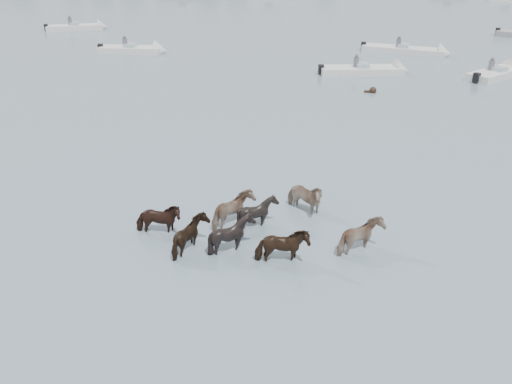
# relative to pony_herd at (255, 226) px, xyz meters

# --- Properties ---
(ground) EXTENTS (400.00, 400.00, 0.00)m
(ground) POSITION_rel_pony_herd_xyz_m (1.53, 0.61, -0.43)
(ground) COLOR slate
(ground) RESTS_ON ground
(pony_herd) EXTENTS (7.82, 4.42, 1.35)m
(pony_herd) POSITION_rel_pony_herd_xyz_m (0.00, 0.00, 0.00)
(pony_herd) COLOR black
(pony_herd) RESTS_ON ground
(swimming_pony) EXTENTS (0.72, 0.44, 0.44)m
(swimming_pony) POSITION_rel_pony_herd_xyz_m (5.11, 17.24, -0.33)
(swimming_pony) COLOR black
(swimming_pony) RESTS_ON ground
(motorboat_a) EXTENTS (5.45, 1.69, 1.92)m
(motorboat_a) POSITION_rel_pony_herd_xyz_m (-11.93, 26.78, -0.20)
(motorboat_a) COLOR silver
(motorboat_a) RESTS_ON ground
(motorboat_b) EXTENTS (6.16, 2.46, 1.92)m
(motorboat_b) POSITION_rel_pony_herd_xyz_m (5.58, 21.87, -0.20)
(motorboat_b) COLOR silver
(motorboat_b) RESTS_ON ground
(motorboat_c) EXTENTS (6.85, 3.41, 1.92)m
(motorboat_c) POSITION_rel_pony_herd_xyz_m (9.29, 28.64, -0.20)
(motorboat_c) COLOR silver
(motorboat_c) RESTS_ON ground
(motorboat_d) EXTENTS (4.78, 4.73, 1.92)m
(motorboat_d) POSITION_rel_pony_herd_xyz_m (13.99, 22.27, -0.20)
(motorboat_d) COLOR silver
(motorboat_d) RESTS_ON ground
(motorboat_f) EXTENTS (5.82, 3.47, 1.92)m
(motorboat_f) POSITION_rel_pony_herd_xyz_m (-20.66, 36.76, -0.20)
(motorboat_f) COLOR silver
(motorboat_f) RESTS_ON ground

